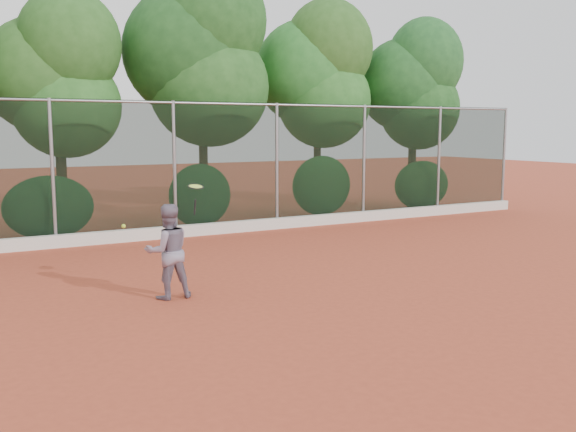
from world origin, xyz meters
TOP-DOWN VIEW (x-y plane):
  - ground at (0.00, 0.00)m, footprint 80.00×80.00m
  - concrete_curb at (0.00, 6.82)m, footprint 24.00×0.20m
  - tennis_player at (-2.18, 1.16)m, footprint 0.79×0.63m
  - chainlink_fence at (-0.00, 7.00)m, footprint 24.09×0.09m
  - foliage_backdrop at (-0.55, 8.98)m, footprint 23.70×3.63m
  - tennis_racket at (-1.71, 1.08)m, footprint 0.27×0.26m
  - tennis_ball_in_flight at (-3.02, 0.69)m, footprint 0.06×0.06m

SIDE VIEW (x-z plane):
  - ground at x=0.00m, z-range 0.00..0.00m
  - concrete_curb at x=0.00m, z-range 0.00..0.30m
  - tennis_player at x=-2.18m, z-range 0.00..1.58m
  - tennis_ball_in_flight at x=-3.02m, z-range 1.30..1.37m
  - tennis_racket at x=-1.71m, z-range 1.54..2.07m
  - chainlink_fence at x=0.00m, z-range 0.11..3.61m
  - foliage_backdrop at x=-0.55m, z-range 0.63..8.18m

